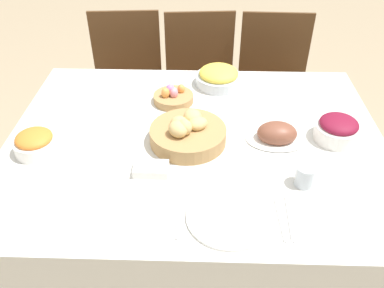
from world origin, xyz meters
TOP-DOWN VIEW (x-y plane):
  - ground_plane at (0.00, 0.00)m, footprint 12.00×12.00m
  - dining_table at (0.00, 0.00)m, footprint 1.50×1.17m
  - chair_far_right at (0.46, 0.92)m, footprint 0.43×0.43m
  - chair_far_center at (0.01, 0.92)m, footprint 0.45×0.45m
  - chair_far_left at (-0.44, 0.92)m, footprint 0.45×0.45m
  - bread_basket at (-0.03, -0.02)m, footprint 0.30×0.30m
  - egg_basket at (-0.11, 0.28)m, footprint 0.18×0.18m
  - ham_platter at (0.32, 0.00)m, footprint 0.24×0.17m
  - pineapple_bowl at (0.10, 0.44)m, footprint 0.22×0.22m
  - carrot_bowl at (-0.60, -0.10)m, footprint 0.16×0.16m
  - beet_salad_bowl at (0.56, 0.02)m, footprint 0.18×0.18m
  - dinner_plate at (0.11, -0.42)m, footprint 0.27×0.27m
  - fork at (-0.05, -0.42)m, footprint 0.02×0.19m
  - knife at (0.28, -0.42)m, footprint 0.02×0.19m
  - spoon at (0.31, -0.42)m, footprint 0.02×0.19m
  - drinking_cup at (0.38, -0.25)m, footprint 0.07×0.07m
  - butter_dish at (-0.15, -0.21)m, footprint 0.12×0.08m

SIDE VIEW (x-z plane):
  - ground_plane at x=0.00m, z-range 0.00..0.00m
  - dining_table at x=0.00m, z-range 0.00..0.73m
  - chair_far_right at x=0.46m, z-range 0.04..0.91m
  - chair_far_center at x=0.01m, z-range 0.04..0.91m
  - chair_far_left at x=-0.44m, z-range 0.04..0.91m
  - fork at x=-0.05m, z-range 0.73..0.73m
  - knife at x=0.28m, z-range 0.73..0.73m
  - spoon at x=0.31m, z-range 0.73..0.73m
  - dinner_plate at x=0.11m, z-range 0.73..0.74m
  - butter_dish at x=-0.15m, z-range 0.73..0.76m
  - egg_basket at x=-0.11m, z-range 0.71..0.79m
  - ham_platter at x=0.32m, z-range 0.71..0.80m
  - drinking_cup at x=0.38m, z-range 0.73..0.80m
  - bread_basket at x=-0.03m, z-range 0.71..0.83m
  - carrot_bowl at x=-0.60m, z-range 0.73..0.81m
  - pineapple_bowl at x=0.10m, z-range 0.72..0.82m
  - beet_salad_bowl at x=0.56m, z-range 0.73..0.82m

